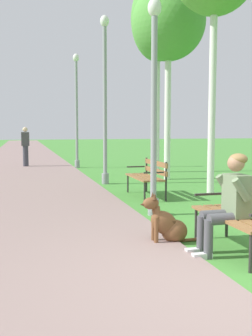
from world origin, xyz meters
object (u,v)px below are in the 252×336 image
object	(u,v)px
lamp_post_far	(77,110)
lamp_post_mid	(105,98)
person_seated_on_near_bench	(229,200)
lamp_post_near	(154,105)
pedestrian_distant	(25,147)
park_bench_near	(242,212)
dog_brown	(167,224)
birch_tree_fifth	(158,20)
birch_tree_fourth	(168,23)
park_bench_mid	(148,174)

from	to	relation	value
lamp_post_far	lamp_post_mid	bearing A→B (deg)	-88.55
person_seated_on_near_bench	lamp_post_far	bearing A→B (deg)	91.50
lamp_post_near	pedestrian_distant	xyz separation A→B (m)	(-2.14, 10.05, -1.12)
park_bench_near	dog_brown	bearing A→B (deg)	142.81
birch_tree_fifth	lamp_post_mid	bearing A→B (deg)	-133.22
lamp_post_near	person_seated_on_near_bench	bearing A→B (deg)	-85.71
lamp_post_near	lamp_post_mid	xyz separation A→B (m)	(0.00, 4.25, 0.44)
person_seated_on_near_bench	lamp_post_near	world-z (taller)	lamp_post_near
dog_brown	birch_tree_fourth	xyz separation A→B (m)	(2.46, 6.54, 4.46)
person_seated_on_near_bench	lamp_post_far	distance (m)	11.73
park_bench_near	person_seated_on_near_bench	bearing A→B (deg)	-170.58
park_bench_mid	birch_tree_fifth	world-z (taller)	birch_tree_fifth
dog_brown	birch_tree_fifth	world-z (taller)	birch_tree_fifth
person_seated_on_near_bench	lamp_post_far	xyz separation A→B (m)	(-0.30, 11.60, 1.67)
park_bench_near	lamp_post_far	xyz separation A→B (m)	(-0.51, 11.57, 1.83)
dog_brown	birch_tree_fourth	bearing A→B (deg)	69.38
birch_tree_fifth	pedestrian_distant	distance (m)	7.20
lamp_post_mid	birch_tree_fourth	bearing A→B (deg)	14.90
park_bench_near	lamp_post_mid	xyz separation A→B (m)	(-0.38, 6.57, 1.90)
park_bench_mid	dog_brown	distance (m)	3.79
lamp_post_near	pedestrian_distant	size ratio (longest dim) A/B	2.30
lamp_post_near	birch_tree_fifth	distance (m)	8.04
park_bench_near	lamp_post_near	size ratio (longest dim) A/B	0.40
park_bench_near	park_bench_mid	bearing A→B (deg)	88.09
park_bench_near	birch_tree_fourth	world-z (taller)	birch_tree_fourth
dog_brown	pedestrian_distant	xyz separation A→B (m)	(-1.76, 11.78, 0.58)
lamp_post_mid	birch_tree_fifth	xyz separation A→B (m)	(2.45, 2.61, 2.97)
park_bench_mid	birch_tree_fourth	distance (m)	5.33
person_seated_on_near_bench	birch_tree_fifth	size ratio (longest dim) A/B	0.18
lamp_post_near	pedestrian_distant	world-z (taller)	lamp_post_near
park_bench_mid	lamp_post_mid	distance (m)	3.04
person_seated_on_near_bench	dog_brown	distance (m)	0.94
birch_tree_fourth	lamp_post_near	bearing A→B (deg)	-113.34
birch_tree_fourth	birch_tree_fifth	xyz separation A→B (m)	(0.38, 2.05, 0.65)
lamp_post_far	birch_tree_fourth	distance (m)	5.50
lamp_post_near	lamp_post_far	xyz separation A→B (m)	(-0.13, 9.25, 0.38)
lamp_post_mid	park_bench_mid	bearing A→B (deg)	-77.25
pedestrian_distant	park_bench_near	bearing A→B (deg)	-78.46
lamp_post_near	pedestrian_distant	distance (m)	10.34
person_seated_on_near_bench	lamp_post_mid	size ratio (longest dim) A/B	0.27
birch_tree_fourth	lamp_post_far	bearing A→B (deg)	116.33
pedestrian_distant	lamp_post_mid	bearing A→B (deg)	-69.71
park_bench_mid	dog_brown	bearing A→B (deg)	-103.97
lamp_post_far	pedestrian_distant	size ratio (longest dim) A/B	2.75
birch_tree_fourth	birch_tree_fifth	bearing A→B (deg)	79.63
park_bench_mid	lamp_post_near	world-z (taller)	lamp_post_near
park_bench_near	park_bench_mid	xyz separation A→B (m)	(0.14, 4.25, 0.00)
person_seated_on_near_bench	lamp_post_mid	xyz separation A→B (m)	(-0.18, 6.61, 1.73)
birch_tree_fourth	pedestrian_distant	bearing A→B (deg)	128.81
lamp_post_far	pedestrian_distant	world-z (taller)	lamp_post_far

